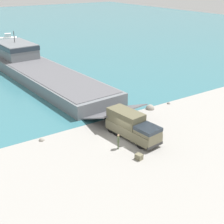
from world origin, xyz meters
name	(u,v)px	position (x,y,z in m)	size (l,w,h in m)	color
ground_plane	(122,140)	(0.00, 0.00, 0.00)	(240.00, 240.00, 0.00)	gray
landing_craft	(36,68)	(0.98, 30.33, 1.79)	(11.26, 43.56, 7.50)	slate
military_truck	(132,126)	(1.28, -0.18, 1.63)	(3.26, 7.71, 3.19)	#6B664C
soldier_on_ramp	(118,140)	(-1.57, -1.39, 1.06)	(0.44, 0.50, 1.82)	#475638
moored_boat_a	(7,39)	(6.89, 70.19, 0.75)	(6.42, 3.86, 2.26)	white
cargo_crate	(139,157)	(-0.98, -4.47, 0.31)	(0.62, 0.74, 0.62)	#6B664C
shoreline_rock_a	(169,104)	(12.68, 5.53, 0.00)	(0.53, 0.53, 0.53)	gray
shoreline_rock_b	(42,140)	(-8.14, 5.27, 0.00)	(0.67, 0.67, 0.67)	gray
shoreline_rock_c	(150,109)	(8.98, 5.55, 0.00)	(1.33, 1.33, 1.33)	gray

